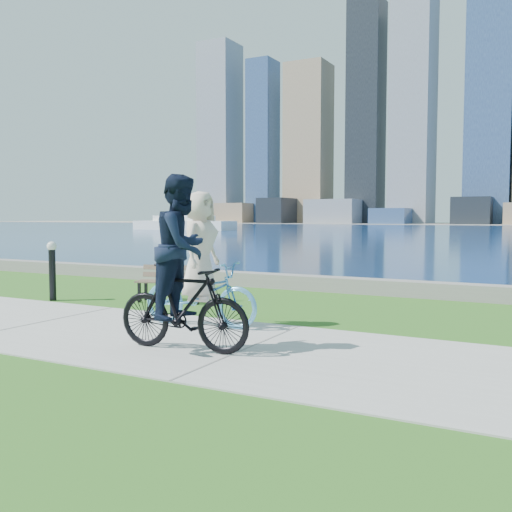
{
  "coord_description": "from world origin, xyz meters",
  "views": [
    {
      "loc": [
        3.69,
        -6.68,
        1.81
      ],
      "look_at": [
        -1.06,
        2.24,
        1.1
      ],
      "focal_mm": 40.0,
      "sensor_mm": 36.0,
      "label": 1
    }
  ],
  "objects": [
    {
      "name": "concrete_path",
      "position": [
        0.0,
        0.0,
        0.01
      ],
      "size": [
        80.0,
        3.5,
        0.02
      ],
      "primitive_type": "cube",
      "color": "#9A9A95",
      "rests_on": "ground"
    },
    {
      "name": "seawall",
      "position": [
        0.0,
        6.2,
        0.17
      ],
      "size": [
        90.0,
        0.5,
        0.35
      ],
      "primitive_type": "cube",
      "color": "slate",
      "rests_on": "ground"
    },
    {
      "name": "cyclist_man",
      "position": [
        -0.69,
        -0.53,
        1.0
      ],
      "size": [
        0.78,
        1.97,
        2.33
      ],
      "rotation": [
        0.0,
        0.0,
        1.65
      ],
      "color": "black",
      "rests_on": "ground"
    },
    {
      "name": "bollard_lamp",
      "position": [
        -5.86,
        1.98,
        0.73
      ],
      "size": [
        0.2,
        0.2,
        1.27
      ],
      "color": "black",
      "rests_on": "ground"
    },
    {
      "name": "ferry_near",
      "position": [
        -40.21,
        55.51,
        0.79
      ],
      "size": [
        13.98,
        3.99,
        1.9
      ],
      "color": "white",
      "rests_on": "ground"
    },
    {
      "name": "park_bench",
      "position": [
        -3.49,
        3.04,
        0.47
      ],
      "size": [
        1.55,
        0.86,
        0.76
      ],
      "rotation": [
        0.0,
        0.0,
        0.25
      ],
      "color": "black",
      "rests_on": "ground"
    },
    {
      "name": "cyclist_woman",
      "position": [
        -1.43,
        1.01,
        0.83
      ],
      "size": [
        0.89,
        2.07,
        2.19
      ],
      "rotation": [
        0.0,
        0.0,
        1.67
      ],
      "color": "#5EB0E5",
      "rests_on": "ground"
    },
    {
      "name": "ground",
      "position": [
        0.0,
        0.0,
        0.0
      ],
      "size": [
        320.0,
        320.0,
        0.0
      ],
      "primitive_type": "plane",
      "color": "#245616",
      "rests_on": "ground"
    }
  ]
}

